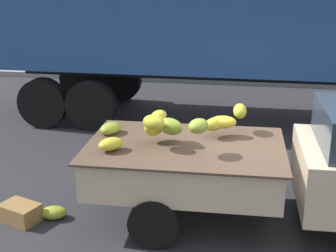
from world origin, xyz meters
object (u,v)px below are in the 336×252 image
at_px(pickup_truck, 324,166).
at_px(semi_trailer, 264,7).
at_px(produce_crate, 20,213).
at_px(fallen_banana_bunch_near_tailgate, 54,213).

distance_m(pickup_truck, semi_trailer, 4.94).
bearing_deg(produce_crate, semi_trailer, 57.46).
distance_m(semi_trailer, produce_crate, 6.55).
relative_size(fallen_banana_bunch_near_tailgate, produce_crate, 0.70).
relative_size(semi_trailer, fallen_banana_bunch_near_tailgate, 32.97).
height_order(semi_trailer, fallen_banana_bunch_near_tailgate, semi_trailer).
bearing_deg(fallen_banana_bunch_near_tailgate, semi_trailer, 60.33).
xyz_separation_m(pickup_truck, produce_crate, (-4.06, -0.55, -0.76)).
xyz_separation_m(pickup_truck, fallen_banana_bunch_near_tailgate, (-3.63, -0.41, -0.79)).
relative_size(pickup_truck, produce_crate, 9.06).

